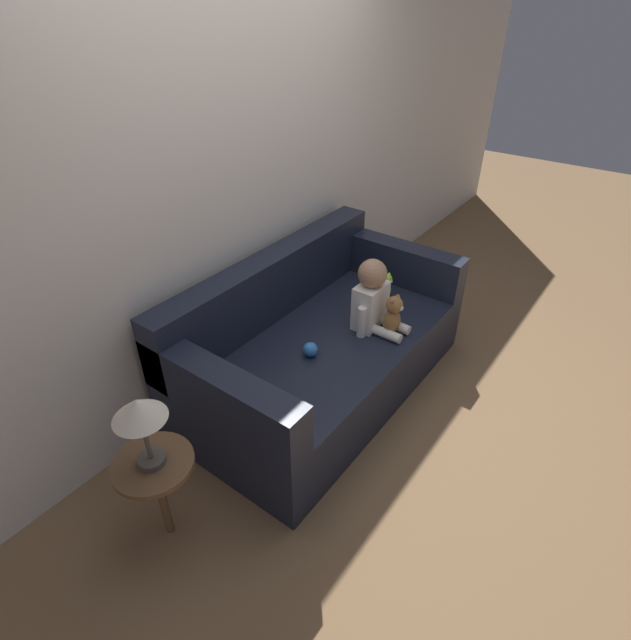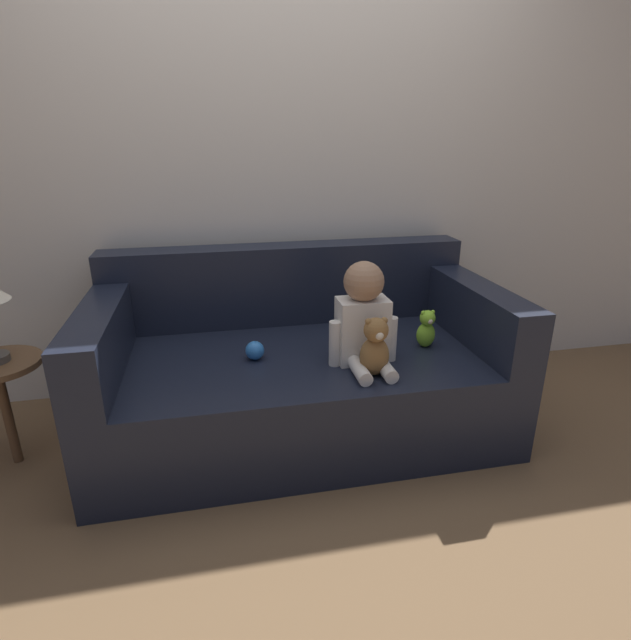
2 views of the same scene
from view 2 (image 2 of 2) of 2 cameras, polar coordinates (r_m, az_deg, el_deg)
ground_plane at (r=2.51m, az=-1.61°, el=-12.00°), size 12.00×12.00×0.00m
wall_back at (r=2.70m, az=-4.25°, el=19.35°), size 8.00×0.05×2.60m
couch at (r=2.42m, az=-1.92°, el=-5.42°), size 1.86×0.99×0.82m
person_baby at (r=2.14m, az=5.51°, el=0.15°), size 0.30×0.33×0.45m
teddy_bear_brown at (r=2.05m, az=6.81°, el=-3.27°), size 0.15×0.12×0.25m
plush_toy_side at (r=2.38m, az=12.56°, el=-0.99°), size 0.09×0.08×0.18m
toy_ball at (r=2.23m, az=-6.95°, el=-3.47°), size 0.08×0.08×0.08m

